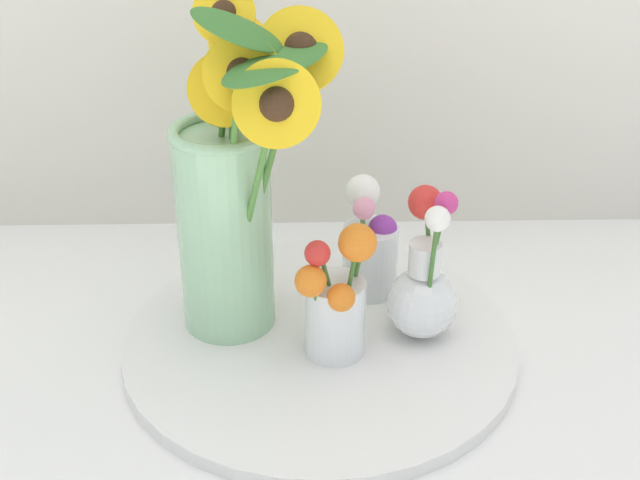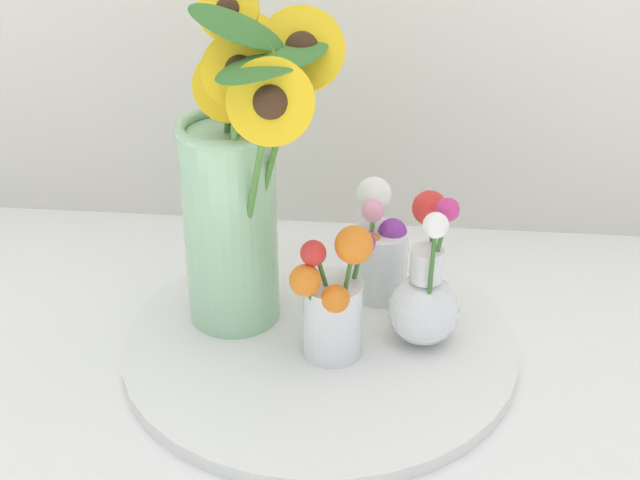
% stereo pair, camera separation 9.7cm
% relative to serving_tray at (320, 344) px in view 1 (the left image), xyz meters
% --- Properties ---
extents(ground_plane, '(6.00, 6.00, 0.00)m').
position_rel_serving_tray_xyz_m(ground_plane, '(0.01, -0.05, -0.01)').
color(ground_plane, white).
extents(serving_tray, '(0.46, 0.46, 0.02)m').
position_rel_serving_tray_xyz_m(serving_tray, '(0.00, 0.00, 0.00)').
color(serving_tray, white).
rests_on(serving_tray, ground_plane).
extents(mason_jar_sunflowers, '(0.19, 0.19, 0.40)m').
position_rel_serving_tray_xyz_m(mason_jar_sunflowers, '(-0.10, 0.03, 0.18)').
color(mason_jar_sunflowers, '#99CC9E').
rests_on(mason_jar_sunflowers, serving_tray).
extents(vase_small_center, '(0.09, 0.08, 0.17)m').
position_rel_serving_tray_xyz_m(vase_small_center, '(0.02, -0.03, 0.08)').
color(vase_small_center, white).
rests_on(vase_small_center, serving_tray).
extents(vase_bulb_right, '(0.08, 0.09, 0.19)m').
position_rel_serving_tray_xyz_m(vase_bulb_right, '(0.12, 0.01, 0.07)').
color(vase_bulb_right, white).
rests_on(vase_bulb_right, serving_tray).
extents(vase_small_back, '(0.07, 0.07, 0.15)m').
position_rel_serving_tray_xyz_m(vase_small_back, '(0.06, 0.10, 0.07)').
color(vase_small_back, white).
rests_on(vase_small_back, serving_tray).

